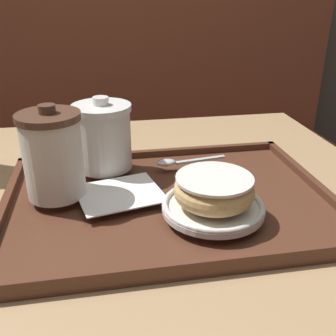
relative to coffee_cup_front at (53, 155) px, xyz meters
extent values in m
cube|color=brown|center=(0.21, 0.84, -0.58)|extent=(1.59, 0.44, 0.45)
cube|color=brown|center=(0.21, 1.02, -0.08)|extent=(1.59, 0.08, 0.55)
cube|color=tan|center=(0.13, 0.00, -0.10)|extent=(0.87, 0.83, 0.03)
cube|color=#512D1E|center=(0.17, -0.02, -0.08)|extent=(0.50, 0.35, 0.01)
cube|color=#512D1E|center=(0.17, -0.19, -0.07)|extent=(0.50, 0.01, 0.01)
cube|color=#512D1E|center=(0.17, 0.15, -0.07)|extent=(0.50, 0.01, 0.01)
cube|color=#512D1E|center=(-0.08, -0.02, -0.07)|extent=(0.01, 0.35, 0.01)
cube|color=#512D1E|center=(0.41, -0.02, -0.07)|extent=(0.01, 0.35, 0.01)
cube|color=white|center=(0.09, -0.02, -0.06)|extent=(0.14, 0.13, 0.00)
cylinder|color=white|center=(0.00, 0.00, -0.01)|extent=(0.09, 0.09, 0.12)
cylinder|color=brown|center=(0.00, 0.00, 0.06)|extent=(0.09, 0.09, 0.01)
cylinder|color=brown|center=(0.00, 0.00, 0.07)|extent=(0.02, 0.02, 0.01)
cylinder|color=white|center=(0.07, 0.09, -0.01)|extent=(0.09, 0.09, 0.10)
cylinder|color=white|center=(0.07, 0.09, 0.04)|extent=(0.10, 0.10, 0.01)
cylinder|color=white|center=(0.07, 0.09, 0.05)|extent=(0.03, 0.03, 0.01)
cylinder|color=white|center=(0.22, -0.09, -0.06)|extent=(0.15, 0.15, 0.01)
torus|color=white|center=(0.22, -0.09, -0.05)|extent=(0.14, 0.14, 0.01)
torus|color=#DBB270|center=(0.22, -0.09, -0.03)|extent=(0.11, 0.11, 0.04)
cylinder|color=white|center=(0.22, -0.09, -0.01)|extent=(0.11, 0.11, 0.00)
ellipsoid|color=silver|center=(0.18, 0.08, -0.06)|extent=(0.04, 0.03, 0.01)
cube|color=silver|center=(0.25, 0.09, -0.06)|extent=(0.10, 0.02, 0.00)
camera|label=1|loc=(0.07, -0.55, 0.22)|focal=42.00mm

